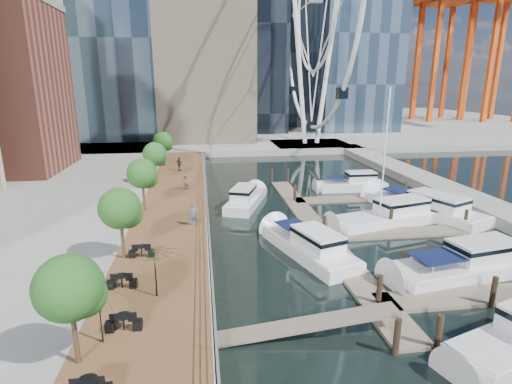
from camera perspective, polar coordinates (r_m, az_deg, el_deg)
The scene contains 17 objects.
ground at distance 24.28m, azimuth 8.38°, elevation -13.80°, with size 520.00×520.00×0.00m, color black.
boardwalk at distance 37.17m, azimuth -11.68°, elevation -2.69°, with size 6.00×60.00×1.00m, color brown.
seawall at distance 37.07m, azimuth -7.05°, elevation -2.53°, with size 0.25×60.00×1.00m, color #595954.
land_far at distance 123.01m, azimuth -4.93°, elevation 9.88°, with size 200.00×114.00×1.00m, color gray.
breakwater at distance 49.42m, azimuth 24.56°, elevation 0.67°, with size 4.00×60.00×1.00m, color gray.
pier at distance 75.95m, azimuth 7.81°, elevation 6.54°, with size 14.00×12.00×1.00m, color gray.
railing at distance 36.78m, azimuth -7.25°, elevation -1.01°, with size 0.10×60.00×1.05m, color white, non-canonical shape.
floating_docks at distance 35.31m, azimuth 16.45°, elevation -3.98°, with size 16.00×34.00×2.60m.
port_cranes at distance 137.81m, azimuth 25.89°, elevation 17.17°, with size 40.00×52.00×38.00m.
street_trees at distance 35.51m, azimuth -15.97°, elevation 2.53°, with size 2.60×42.60×4.60m.
cafe_tables at distance 21.45m, azimuth -18.51°, elevation -14.46°, with size 2.50×13.70×0.74m.
yacht_foreground at distance 29.11m, azimuth 27.65°, elevation -10.37°, with size 2.99×11.14×2.15m, color silver, non-canonical shape.
pedestrian_near at distance 31.45m, azimuth -8.88°, elevation -3.17°, with size 0.66×0.43×1.80m, color #4B5465.
pedestrian_mid at distance 42.45m, azimuth -10.13°, elevation 1.40°, with size 0.75×0.58×1.53m, color #84665B.
pedestrian_far at distance 51.79m, azimuth -10.89°, elevation 3.97°, with size 1.04×0.43×1.77m, color #373A45.
moored_yachts at distance 36.09m, azimuth 16.97°, elevation -4.43°, with size 22.97×32.14×11.50m.
cafe_seating at distance 20.17m, azimuth -18.33°, elevation -13.46°, with size 5.88×7.17×2.73m.
Camera 1 is at (-6.26, -20.34, 11.69)m, focal length 28.00 mm.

